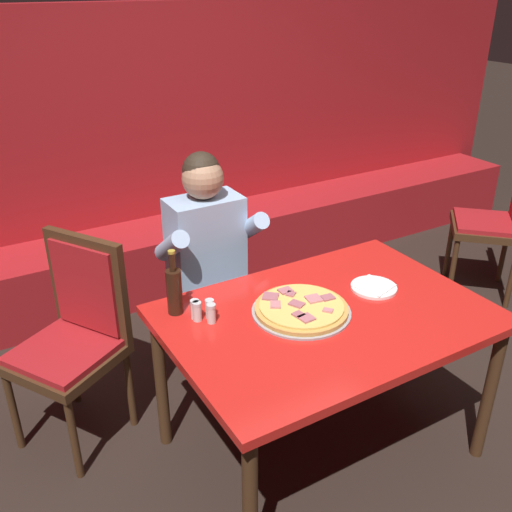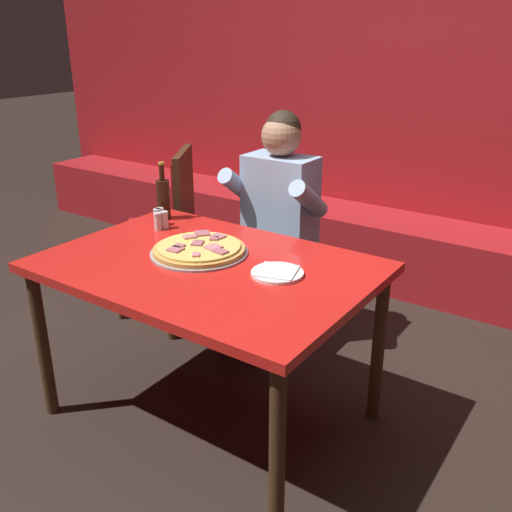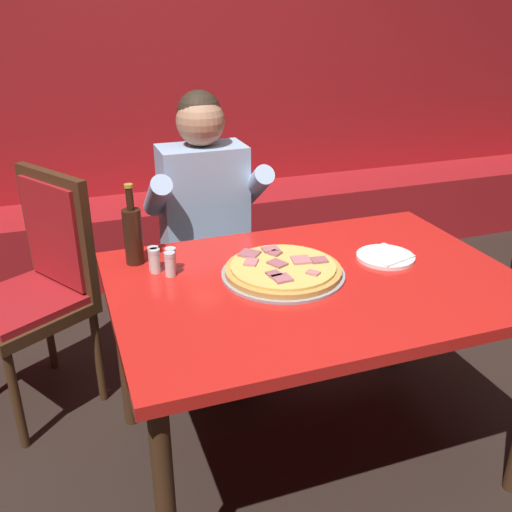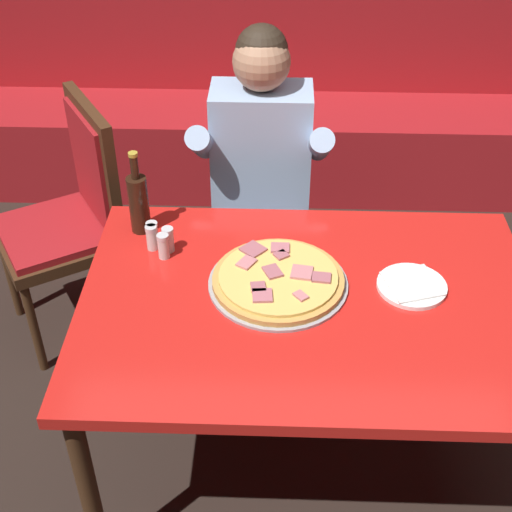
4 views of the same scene
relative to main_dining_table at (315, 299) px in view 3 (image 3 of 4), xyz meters
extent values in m
plane|color=black|center=(0.00, 0.00, -0.68)|extent=(24.00, 24.00, 0.00)
cube|color=#A3191E|center=(0.00, 2.18, 0.27)|extent=(6.80, 0.16, 1.90)
cube|color=#A3191E|center=(0.00, 1.86, -0.45)|extent=(6.46, 0.48, 0.46)
cylinder|color=#422816|center=(-0.62, -0.41, -0.32)|extent=(0.06, 0.06, 0.72)
cylinder|color=#422816|center=(-0.62, 0.41, -0.32)|extent=(0.06, 0.06, 0.72)
cylinder|color=#422816|center=(0.62, 0.41, -0.32)|extent=(0.06, 0.06, 0.72)
cube|color=red|center=(0.00, 0.00, 0.06)|extent=(1.36, 0.95, 0.04)
cylinder|color=#9E9EA3|center=(-0.09, 0.06, 0.08)|extent=(0.42, 0.42, 0.01)
cylinder|color=#C69347|center=(-0.09, 0.06, 0.10)|extent=(0.40, 0.40, 0.02)
cylinder|color=#E5BC5B|center=(-0.09, 0.06, 0.11)|extent=(0.36, 0.36, 0.01)
cube|color=#C6757A|center=(-0.19, 0.11, 0.12)|extent=(0.07, 0.07, 0.01)
cube|color=#A85B66|center=(-0.17, 0.18, 0.12)|extent=(0.09, 0.09, 0.01)
cube|color=#A85B66|center=(-0.08, 0.16, 0.12)|extent=(0.05, 0.05, 0.01)
cube|color=#B76670|center=(-0.14, -0.04, 0.12)|extent=(0.06, 0.06, 0.01)
cube|color=#A85B66|center=(-0.15, 0.00, 0.12)|extent=(0.05, 0.05, 0.01)
cube|color=#C6757A|center=(-0.03, -0.03, 0.12)|extent=(0.05, 0.05, 0.01)
cube|color=#A85B66|center=(-0.11, 0.07, 0.12)|extent=(0.07, 0.08, 0.01)
cube|color=#B76670|center=(-0.09, 0.19, 0.12)|extent=(0.06, 0.05, 0.01)
cube|color=#A85B66|center=(0.04, 0.05, 0.12)|extent=(0.06, 0.05, 0.01)
cube|color=#C6757A|center=(-0.02, 0.07, 0.12)|extent=(0.07, 0.07, 0.01)
cylinder|color=white|center=(0.31, 0.06, 0.08)|extent=(0.21, 0.21, 0.01)
cube|color=white|center=(0.31, 0.06, 0.09)|extent=(0.19, 0.19, 0.01)
cylinder|color=black|center=(-0.55, 0.34, 0.18)|extent=(0.07, 0.07, 0.20)
cylinder|color=black|center=(-0.55, 0.34, 0.32)|extent=(0.03, 0.03, 0.08)
cylinder|color=#B29933|center=(-0.55, 0.34, 0.36)|extent=(0.03, 0.03, 0.01)
cylinder|color=silver|center=(-0.50, 0.23, 0.11)|extent=(0.04, 0.04, 0.07)
cylinder|color=#B23323|center=(-0.50, 0.23, 0.10)|extent=(0.03, 0.03, 0.04)
cylinder|color=silver|center=(-0.50, 0.23, 0.16)|extent=(0.04, 0.04, 0.01)
cylinder|color=silver|center=(-0.44, 0.22, 0.11)|extent=(0.04, 0.04, 0.07)
cylinder|color=#28231E|center=(-0.44, 0.22, 0.10)|extent=(0.03, 0.03, 0.04)
cylinder|color=silver|center=(-0.44, 0.22, 0.16)|extent=(0.04, 0.04, 0.01)
cylinder|color=silver|center=(-0.46, 0.19, 0.11)|extent=(0.04, 0.04, 0.07)
cylinder|color=#516B33|center=(-0.46, 0.19, 0.10)|extent=(0.03, 0.03, 0.04)
cylinder|color=silver|center=(-0.46, 0.19, 0.16)|extent=(0.04, 0.04, 0.01)
cylinder|color=silver|center=(-0.50, 0.25, 0.11)|extent=(0.04, 0.04, 0.07)
cylinder|color=silver|center=(-0.50, 0.25, 0.10)|extent=(0.03, 0.03, 0.04)
cylinder|color=silver|center=(-0.50, 0.25, 0.16)|extent=(0.04, 0.04, 0.01)
ellipsoid|color=black|center=(-0.27, 0.53, -0.64)|extent=(0.11, 0.24, 0.09)
ellipsoid|color=black|center=(-0.07, 0.53, -0.64)|extent=(0.11, 0.24, 0.09)
cylinder|color=#282833|center=(-0.27, 0.53, -0.45)|extent=(0.11, 0.11, 0.43)
cylinder|color=#282833|center=(-0.07, 0.53, -0.45)|extent=(0.11, 0.11, 0.43)
cube|color=#282833|center=(-0.17, 0.63, -0.17)|extent=(0.34, 0.40, 0.12)
cube|color=#9EBCE0|center=(-0.17, 0.83, 0.10)|extent=(0.38, 0.22, 0.52)
cylinder|color=#9EBCE0|center=(-0.39, 0.75, 0.18)|extent=(0.09, 0.30, 0.25)
cylinder|color=#9EBCE0|center=(0.05, 0.75, 0.18)|extent=(0.09, 0.30, 0.25)
sphere|color=tan|center=(-0.17, 0.83, 0.46)|extent=(0.21, 0.21, 0.21)
sphere|color=#2D2319|center=(-0.17, 0.85, 0.50)|extent=(0.19, 0.19, 0.19)
cylinder|color=#422816|center=(-1.04, 0.41, -0.46)|extent=(0.04, 0.04, 0.44)
cylinder|color=#422816|center=(-0.91, 0.93, -0.46)|extent=(0.04, 0.04, 0.44)
cylinder|color=#422816|center=(-0.72, 0.61, -0.46)|extent=(0.04, 0.04, 0.44)
cube|color=#422816|center=(-0.98, 0.67, -0.22)|extent=(0.60, 0.60, 0.05)
cube|color=#A3191E|center=(-0.98, 0.67, -0.18)|extent=(0.56, 0.56, 0.03)
cube|color=#422816|center=(-0.81, 0.77, 0.07)|extent=(0.26, 0.40, 0.51)
cube|color=#A3191E|center=(-0.83, 0.76, 0.07)|extent=(0.21, 0.32, 0.43)
camera|label=1|loc=(-1.31, -1.62, 1.37)|focal=40.00mm
camera|label=2|loc=(1.41, -1.68, 0.99)|focal=40.00mm
camera|label=3|loc=(-0.77, -1.56, 0.93)|focal=40.00mm
camera|label=4|loc=(-0.10, -1.59, 1.46)|focal=50.00mm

